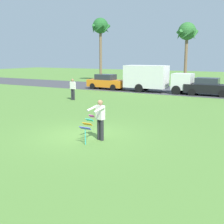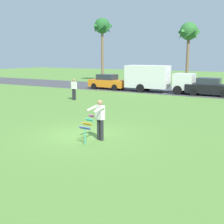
{
  "view_description": "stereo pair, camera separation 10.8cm",
  "coord_description": "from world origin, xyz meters",
  "px_view_note": "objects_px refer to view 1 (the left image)",
  "views": [
    {
      "loc": [
        7.4,
        -10.53,
        3.53
      ],
      "look_at": [
        1.03,
        0.74,
        1.05
      ],
      "focal_mm": 46.98,
      "sensor_mm": 36.0,
      "label": 1
    },
    {
      "loc": [
        7.49,
        -10.48,
        3.53
      ],
      "look_at": [
        1.03,
        0.74,
        1.05
      ],
      "focal_mm": 46.98,
      "sensor_mm": 36.0,
      "label": 2
    }
  ],
  "objects_px": {
    "palm_tree_right_near": "(187,34)",
    "parked_truck_white_box": "(154,78)",
    "kite_held": "(87,125)",
    "palm_tree_left_near": "(100,29)",
    "person_kite_flyer": "(100,118)",
    "parked_car_orange": "(106,82)",
    "person_walker_near": "(73,89)",
    "parked_car_black": "(208,87)"
  },
  "relations": [
    {
      "from": "palm_tree_right_near",
      "to": "parked_truck_white_box",
      "type": "bearing_deg",
      "value": -94.75
    },
    {
      "from": "kite_held",
      "to": "palm_tree_right_near",
      "type": "relative_size",
      "value": 0.15
    },
    {
      "from": "kite_held",
      "to": "parked_truck_white_box",
      "type": "xyz_separation_m",
      "value": [
        -4.12,
        17.75,
        0.63
      ]
    },
    {
      "from": "kite_held",
      "to": "palm_tree_left_near",
      "type": "distance_m",
      "value": 30.77
    },
    {
      "from": "person_kite_flyer",
      "to": "parked_car_orange",
      "type": "xyz_separation_m",
      "value": [
        -9.73,
        17.06,
        -0.18
      ]
    },
    {
      "from": "parked_car_orange",
      "to": "parked_truck_white_box",
      "type": "xyz_separation_m",
      "value": [
        5.44,
        -0.0,
        0.64
      ]
    },
    {
      "from": "kite_held",
      "to": "parked_truck_white_box",
      "type": "distance_m",
      "value": 18.23
    },
    {
      "from": "person_kite_flyer",
      "to": "person_walker_near",
      "type": "relative_size",
      "value": 1.0
    },
    {
      "from": "kite_held",
      "to": "parked_truck_white_box",
      "type": "relative_size",
      "value": 0.17
    },
    {
      "from": "parked_truck_white_box",
      "to": "person_kite_flyer",
      "type": "bearing_deg",
      "value": -75.88
    },
    {
      "from": "palm_tree_left_near",
      "to": "person_walker_near",
      "type": "bearing_deg",
      "value": -65.66
    },
    {
      "from": "person_kite_flyer",
      "to": "parked_truck_white_box",
      "type": "height_order",
      "value": "parked_truck_white_box"
    },
    {
      "from": "parked_car_orange",
      "to": "palm_tree_left_near",
      "type": "distance_m",
      "value": 11.89
    },
    {
      "from": "parked_truck_white_box",
      "to": "palm_tree_left_near",
      "type": "bearing_deg",
      "value": 143.91
    },
    {
      "from": "parked_car_orange",
      "to": "palm_tree_left_near",
      "type": "xyz_separation_m",
      "value": [
        -5.74,
        8.15,
        6.47
      ]
    },
    {
      "from": "parked_car_orange",
      "to": "kite_held",
      "type": "bearing_deg",
      "value": -61.69
    },
    {
      "from": "kite_held",
      "to": "parked_car_orange",
      "type": "distance_m",
      "value": 20.16
    },
    {
      "from": "palm_tree_left_near",
      "to": "person_walker_near",
      "type": "height_order",
      "value": "palm_tree_left_near"
    },
    {
      "from": "person_kite_flyer",
      "to": "palm_tree_left_near",
      "type": "bearing_deg",
      "value": 121.55
    },
    {
      "from": "parked_car_orange",
      "to": "person_walker_near",
      "type": "relative_size",
      "value": 2.46
    },
    {
      "from": "parked_car_black",
      "to": "kite_held",
      "type": "bearing_deg",
      "value": -93.68
    },
    {
      "from": "parked_truck_white_box",
      "to": "palm_tree_right_near",
      "type": "distance_m",
      "value": 9.82
    },
    {
      "from": "person_kite_flyer",
      "to": "parked_car_black",
      "type": "relative_size",
      "value": 0.41
    },
    {
      "from": "parked_truck_white_box",
      "to": "palm_tree_left_near",
      "type": "distance_m",
      "value": 15.02
    },
    {
      "from": "kite_held",
      "to": "person_walker_near",
      "type": "distance_m",
      "value": 12.35
    },
    {
      "from": "person_kite_flyer",
      "to": "palm_tree_left_near",
      "type": "xyz_separation_m",
      "value": [
        -15.48,
        25.21,
        6.29
      ]
    },
    {
      "from": "person_kite_flyer",
      "to": "palm_tree_left_near",
      "type": "height_order",
      "value": "palm_tree_left_near"
    },
    {
      "from": "parked_car_black",
      "to": "person_kite_flyer",
      "type": "bearing_deg",
      "value": -93.25
    },
    {
      "from": "palm_tree_right_near",
      "to": "person_walker_near",
      "type": "relative_size",
      "value": 4.34
    },
    {
      "from": "person_kite_flyer",
      "to": "parked_car_orange",
      "type": "relative_size",
      "value": 0.41
    },
    {
      "from": "palm_tree_right_near",
      "to": "palm_tree_left_near",
      "type": "bearing_deg",
      "value": -178.02
    },
    {
      "from": "palm_tree_right_near",
      "to": "kite_held",
      "type": "bearing_deg",
      "value": -82.63
    },
    {
      "from": "kite_held",
      "to": "person_walker_near",
      "type": "relative_size",
      "value": 0.67
    },
    {
      "from": "person_kite_flyer",
      "to": "parked_truck_white_box",
      "type": "distance_m",
      "value": 17.59
    },
    {
      "from": "palm_tree_left_near",
      "to": "person_walker_near",
      "type": "xyz_separation_m",
      "value": [
        7.42,
        -16.4,
        -6.31
      ]
    },
    {
      "from": "kite_held",
      "to": "person_walker_near",
      "type": "height_order",
      "value": "person_walker_near"
    },
    {
      "from": "parked_car_orange",
      "to": "palm_tree_right_near",
      "type": "xyz_separation_m",
      "value": [
        6.16,
        8.57,
        5.39
      ]
    },
    {
      "from": "kite_held",
      "to": "palm_tree_right_near",
      "type": "distance_m",
      "value": 27.07
    },
    {
      "from": "parked_car_black",
      "to": "palm_tree_right_near",
      "type": "xyz_separation_m",
      "value": [
        -4.55,
        8.57,
        5.39
      ]
    },
    {
      "from": "palm_tree_right_near",
      "to": "parked_car_black",
      "type": "bearing_deg",
      "value": -62.05
    },
    {
      "from": "kite_held",
      "to": "parked_car_black",
      "type": "relative_size",
      "value": 0.27
    },
    {
      "from": "parked_car_black",
      "to": "palm_tree_right_near",
      "type": "height_order",
      "value": "palm_tree_right_near"
    }
  ]
}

